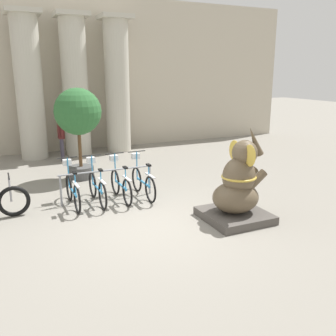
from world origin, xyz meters
The scene contains 13 objects.
ground_plane centered at (0.00, 0.00, 0.00)m, with size 60.00×60.00×0.00m, color gray.
building_facade centered at (0.00, 8.60, 3.00)m, with size 20.00×0.20×6.00m.
column_left centered at (-1.62, 7.60, 2.62)m, with size 1.18×1.18×5.16m.
column_middle centered at (0.00, 7.60, 2.62)m, with size 1.18×1.18×5.16m.
column_right centered at (1.62, 7.60, 2.62)m, with size 1.18×1.18×5.16m.
bike_rack centered at (-0.45, 1.95, 0.56)m, with size 2.37×0.05×0.77m.
bicycle_0 centered at (-1.34, 1.83, 0.41)m, with size 0.48×1.64×1.11m.
bicycle_1 centered at (-0.75, 1.84, 0.41)m, with size 0.48×1.64×1.11m.
bicycle_2 centered at (-0.16, 1.82, 0.41)m, with size 0.48×1.64×1.11m.
bicycle_3 centered at (0.43, 1.81, 0.41)m, with size 0.48×1.64×1.11m.
elephant_statue centered at (1.73, -0.47, 0.68)m, with size 1.32×1.32×2.03m.
person_pedestrian centered at (-0.78, 6.66, 1.01)m, with size 0.22×0.47×1.68m.
potted_tree centered at (-0.64, 4.17, 1.85)m, with size 1.36×1.36×2.67m.
Camera 1 is at (-2.80, -6.76, 3.11)m, focal length 40.00 mm.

